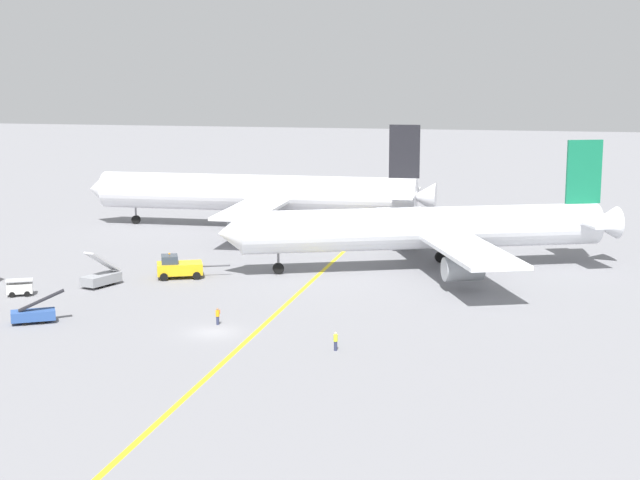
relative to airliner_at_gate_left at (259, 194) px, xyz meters
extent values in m
plane|color=gray|center=(12.31, -56.27, -5.16)|extent=(600.00, 600.00, 0.00)
cube|color=yellow|center=(16.11, -46.27, -5.15)|extent=(0.62, 120.00, 0.01)
cylinder|color=silver|center=(-0.46, -0.01, 0.10)|extent=(47.90, 6.87, 5.44)
cone|color=silver|center=(-25.53, -0.77, 0.10)|extent=(2.95, 5.08, 5.00)
cone|color=silver|center=(24.41, 0.73, 0.10)|extent=(3.73, 4.46, 4.35)
cube|color=silver|center=(1.92, 0.06, -0.72)|extent=(7.64, 41.66, 0.44)
cube|color=silver|center=(21.91, 0.66, 0.64)|extent=(3.59, 13.09, 0.28)
cube|color=black|center=(21.61, 0.65, 6.64)|extent=(4.41, 0.49, 7.64)
cylinder|color=#999EA3|center=(0.58, 11.64, -2.52)|extent=(4.28, 2.72, 2.60)
cylinder|color=#999EA3|center=(1.27, -11.58, -2.52)|extent=(4.28, 2.72, 2.60)
cylinder|color=slate|center=(3.03, -3.31, -3.43)|extent=(0.28, 0.28, 2.16)
cylinder|color=black|center=(3.03, -3.31, -4.51)|extent=(1.32, 0.59, 1.30)
cylinder|color=slate|center=(2.82, 3.49, -3.43)|extent=(0.28, 0.28, 2.16)
cylinder|color=black|center=(2.82, 3.49, -4.51)|extent=(1.32, 0.59, 1.30)
cylinder|color=slate|center=(-19.56, -0.59, -3.43)|extent=(0.28, 0.28, 2.16)
cylinder|color=black|center=(-19.56, -0.59, -4.51)|extent=(1.32, 0.59, 1.30)
cylinder|color=white|center=(27.45, -24.36, -0.22)|extent=(41.85, 21.02, 4.95)
cone|color=white|center=(6.36, -33.04, -0.22)|extent=(4.32, 5.27, 4.55)
cone|color=white|center=(48.36, -15.76, -0.22)|extent=(4.84, 5.03, 3.96)
cube|color=white|center=(29.45, -23.54, -0.96)|extent=(21.76, 40.95, 0.44)
cube|color=white|center=(46.05, -16.71, 0.28)|extent=(7.91, 13.24, 0.28)
cube|color=#14724C|center=(45.77, -16.82, 6.09)|extent=(4.21, 2.01, 7.67)
cylinder|color=#999EA3|center=(24.09, -13.14, -2.76)|extent=(4.87, 4.00, 2.60)
cylinder|color=#999EA3|center=(32.96, -34.70, -2.76)|extent=(4.87, 4.00, 2.60)
cylinder|color=slate|center=(31.67, -26.30, -3.48)|extent=(0.28, 0.28, 2.07)
cylinder|color=black|center=(31.67, -26.30, -4.51)|extent=(1.41, 1.00, 1.30)
cylinder|color=slate|center=(29.08, -20.01, -3.48)|extent=(0.28, 0.28, 2.07)
cylinder|color=black|center=(29.08, -20.01, -4.51)|extent=(1.41, 1.00, 1.30)
cylinder|color=slate|center=(11.46, -30.94, -3.48)|extent=(0.28, 0.28, 2.07)
cylinder|color=black|center=(11.46, -30.94, -4.51)|extent=(1.41, 1.00, 1.30)
cube|color=gold|center=(1.02, -35.32, -4.07)|extent=(5.83, 4.70, 1.27)
cube|color=#333D47|center=(0.00, -35.76, -2.98)|extent=(2.61, 2.87, 0.90)
cylinder|color=#4C4C51|center=(4.82, -33.67, -3.94)|extent=(3.02, 1.45, 0.20)
sphere|color=orange|center=(0.00, -35.76, -2.35)|extent=(0.24, 0.24, 0.24)
cylinder|color=black|center=(-0.07, -37.39, -4.71)|extent=(0.95, 0.63, 0.90)
cylinder|color=black|center=(-1.24, -34.70, -4.71)|extent=(0.95, 0.63, 0.90)
cylinder|color=black|center=(3.28, -35.94, -4.71)|extent=(0.95, 0.63, 0.90)
cylinder|color=black|center=(2.12, -33.25, -4.71)|extent=(0.95, 0.63, 0.90)
cube|color=gray|center=(-5.77, -41.34, -4.36)|extent=(3.35, 4.90, 1.00)
cube|color=silver|center=(-5.68, -41.06, -2.46)|extent=(2.67, 4.40, 2.71)
cylinder|color=black|center=(-5.35, -42.27, -4.86)|extent=(0.38, 0.63, 0.60)
cylinder|color=black|center=(-6.68, -41.82, -4.86)|extent=(0.38, 0.63, 0.60)
cylinder|color=black|center=(-4.87, -40.86, -4.86)|extent=(0.38, 0.63, 0.60)
cylinder|color=black|center=(-6.20, -40.40, -4.86)|extent=(0.38, 0.63, 0.60)
cube|color=silver|center=(-12.13, -47.36, -4.36)|extent=(3.00, 2.52, 1.00)
cube|color=#B2B2B7|center=(-12.13, -47.36, -3.51)|extent=(3.15, 2.64, 0.12)
cylinder|color=black|center=(-11.77, -46.39, -4.86)|extent=(0.63, 0.45, 0.60)
cylinder|color=black|center=(-11.14, -47.64, -4.86)|extent=(0.63, 0.45, 0.60)
cylinder|color=black|center=(-13.11, -47.08, -4.86)|extent=(0.63, 0.45, 0.60)
cylinder|color=black|center=(-12.48, -48.32, -4.86)|extent=(0.63, 0.45, 0.60)
cube|color=#2D5199|center=(-5.14, -57.00, -4.41)|extent=(4.36, 3.58, 0.90)
cube|color=black|center=(-4.45, -56.59, -3.06)|extent=(4.00, 2.76, 1.83)
cylinder|color=black|center=(-4.85, -56.01, -4.86)|extent=(0.62, 0.48, 0.60)
cylinder|color=black|center=(-4.14, -57.22, -4.86)|extent=(0.62, 0.48, 0.60)
cylinder|color=black|center=(-6.14, -56.78, -4.86)|extent=(0.62, 0.48, 0.60)
cylinder|color=black|center=(-5.43, -57.98, -4.86)|extent=(0.62, 0.48, 0.60)
cylinder|color=#2D3351|center=(11.88, -53.73, -4.75)|extent=(0.28, 0.28, 0.81)
cylinder|color=orange|center=(11.88, -53.73, -4.07)|extent=(0.36, 0.36, 0.57)
sphere|color=#9E704C|center=(11.88, -53.73, -3.67)|extent=(0.22, 0.22, 0.22)
cylinder|color=#F24C19|center=(12.02, -53.46, -3.95)|extent=(0.05, 0.05, 0.40)
cylinder|color=#2D3351|center=(24.28, -59.37, -4.75)|extent=(0.28, 0.28, 0.81)
cylinder|color=#D1E02D|center=(24.28, -59.37, -4.06)|extent=(0.36, 0.36, 0.58)
sphere|color=beige|center=(24.28, -59.37, -3.66)|extent=(0.22, 0.22, 0.22)
camera|label=1|loc=(40.33, -135.27, 18.22)|focal=53.57mm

